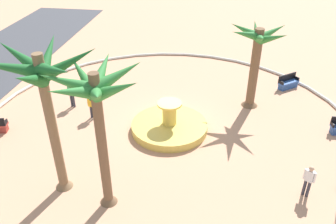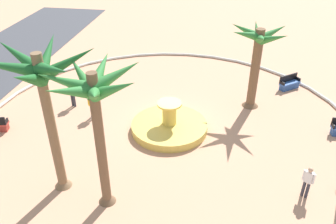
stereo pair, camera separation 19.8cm
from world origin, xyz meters
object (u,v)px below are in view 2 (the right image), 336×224
object	(u,v)px
palm_tree_mid_plaza	(95,101)
person_cyclist_photo	(72,93)
palm_tree_near_fountain	(257,52)
person_cyclist_helmet	(308,181)
person_pedestrian_stroll	(92,105)
bench_north	(289,84)
fountain	(169,126)
palm_tree_by_curb	(42,85)

from	to	relation	value
palm_tree_mid_plaza	person_cyclist_photo	xyz separation A→B (m)	(7.70, 4.66, -4.14)
palm_tree_near_fountain	person_cyclist_helmet	distance (m)	8.59
person_cyclist_helmet	person_pedestrian_stroll	bearing A→B (deg)	67.01
bench_north	person_cyclist_helmet	distance (m)	10.82
palm_tree_near_fountain	person_cyclist_helmet	bearing A→B (deg)	-165.28
fountain	person_pedestrian_stroll	xyz separation A→B (m)	(0.64, 4.82, 0.61)
palm_tree_near_fountain	palm_tree_mid_plaza	world-z (taller)	palm_tree_mid_plaza
palm_tree_mid_plaza	person_cyclist_helmet	size ratio (longest dim) A/B	3.94
person_pedestrian_stroll	palm_tree_mid_plaza	bearing A→B (deg)	-155.89
palm_tree_near_fountain	person_pedestrian_stroll	distance (m)	10.38
fountain	palm_tree_mid_plaza	size ratio (longest dim) A/B	0.67
person_cyclist_helmet	palm_tree_mid_plaza	bearing A→B (deg)	100.93
palm_tree_by_curb	person_cyclist_photo	bearing A→B (deg)	18.11
palm_tree_by_curb	person_cyclist_helmet	distance (m)	11.87
fountain	palm_tree_near_fountain	bearing A→B (deg)	-52.91
palm_tree_by_curb	bench_north	world-z (taller)	palm_tree_by_curb
person_cyclist_helmet	person_pedestrian_stroll	world-z (taller)	person_cyclist_helmet
palm_tree_mid_plaza	bench_north	size ratio (longest dim) A/B	4.14
palm_tree_mid_plaza	person_pedestrian_stroll	world-z (taller)	palm_tree_mid_plaza
palm_tree_near_fountain	person_cyclist_helmet	world-z (taller)	palm_tree_near_fountain
palm_tree_mid_plaza	person_pedestrian_stroll	size ratio (longest dim) A/B	4.05
palm_tree_near_fountain	palm_tree_by_curb	size ratio (longest dim) A/B	0.79
fountain	palm_tree_by_curb	distance (m)	8.44
fountain	bench_north	xyz separation A→B (m)	(6.49, -7.57, 0.06)
palm_tree_near_fountain	bench_north	bearing A→B (deg)	-44.20
palm_tree_near_fountain	bench_north	size ratio (longest dim) A/B	3.42
palm_tree_by_curb	person_cyclist_helmet	size ratio (longest dim) A/B	4.15
person_cyclist_helmet	person_cyclist_photo	xyz separation A→B (m)	(6.03, 13.32, 0.02)
person_pedestrian_stroll	fountain	bearing A→B (deg)	-97.62
palm_tree_mid_plaza	person_cyclist_helmet	distance (m)	9.75
palm_tree_mid_plaza	person_pedestrian_stroll	bearing A→B (deg)	24.11
palm_tree_near_fountain	person_pedestrian_stroll	xyz separation A→B (m)	(-2.93, 9.55, -2.82)
fountain	person_pedestrian_stroll	distance (m)	4.90
bench_north	person_pedestrian_stroll	world-z (taller)	person_pedestrian_stroll
palm_tree_near_fountain	person_cyclist_helmet	size ratio (longest dim) A/B	3.26
fountain	bench_north	world-z (taller)	fountain
palm_tree_mid_plaza	person_cyclist_helmet	bearing A→B (deg)	-79.07
bench_north	person_pedestrian_stroll	distance (m)	13.71
fountain	person_cyclist_photo	xyz separation A→B (m)	(1.75, 6.52, 0.66)
fountain	person_cyclist_helmet	size ratio (longest dim) A/B	2.66
bench_north	person_cyclist_photo	distance (m)	14.88
fountain	bench_north	size ratio (longest dim) A/B	2.79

